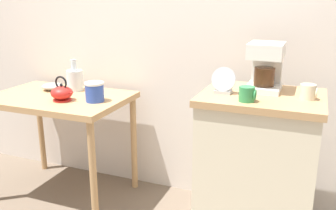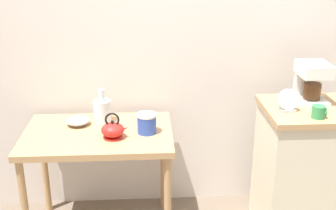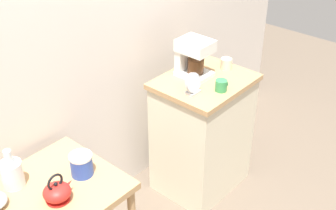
{
  "view_description": "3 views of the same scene",
  "coord_description": "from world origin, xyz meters",
  "px_view_note": "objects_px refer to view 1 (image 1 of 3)",
  "views": [
    {
      "loc": [
        1.0,
        -1.96,
        1.4
      ],
      "look_at": [
        0.24,
        -0.04,
        0.79
      ],
      "focal_mm": 39.83,
      "sensor_mm": 36.0,
      "label": 1
    },
    {
      "loc": [
        -0.29,
        -2.44,
        1.86
      ],
      "look_at": [
        -0.16,
        -0.03,
        0.94
      ],
      "focal_mm": 46.1,
      "sensor_mm": 36.0,
      "label": 2
    },
    {
      "loc": [
        -1.36,
        -1.53,
        2.3
      ],
      "look_at": [
        0.31,
        -0.08,
        0.93
      ],
      "focal_mm": 47.35,
      "sensor_mm": 36.0,
      "label": 3
    }
  ],
  "objects_px": {
    "teakettle": "(62,93)",
    "glass_carafe_vase": "(75,80)",
    "table_clock": "(224,82)",
    "bowl_stoneware": "(53,86)",
    "canister_enamel": "(95,92)",
    "mug_tall_green": "(247,94)",
    "mug_small_cream": "(308,92)",
    "coffee_maker": "(266,64)"
  },
  "relations": [
    {
      "from": "teakettle",
      "to": "glass_carafe_vase",
      "type": "distance_m",
      "value": 0.27
    },
    {
      "from": "teakettle",
      "to": "table_clock",
      "type": "xyz_separation_m",
      "value": [
        1.06,
        -0.01,
        0.16
      ]
    },
    {
      "from": "glass_carafe_vase",
      "to": "table_clock",
      "type": "height_order",
      "value": "table_clock"
    },
    {
      "from": "bowl_stoneware",
      "to": "canister_enamel",
      "type": "relative_size",
      "value": 1.22
    },
    {
      "from": "canister_enamel",
      "to": "mug_tall_green",
      "type": "xyz_separation_m",
      "value": [
        1.0,
        -0.19,
        0.13
      ]
    },
    {
      "from": "mug_small_cream",
      "to": "table_clock",
      "type": "relative_size",
      "value": 0.59
    },
    {
      "from": "teakettle",
      "to": "coffee_maker",
      "type": "xyz_separation_m",
      "value": [
        1.25,
        0.15,
        0.24
      ]
    },
    {
      "from": "coffee_maker",
      "to": "bowl_stoneware",
      "type": "bearing_deg",
      "value": 177.8
    },
    {
      "from": "canister_enamel",
      "to": "mug_tall_green",
      "type": "relative_size",
      "value": 1.5
    },
    {
      "from": "bowl_stoneware",
      "to": "coffee_maker",
      "type": "distance_m",
      "value": 1.51
    },
    {
      "from": "teakettle",
      "to": "glass_carafe_vase",
      "type": "height_order",
      "value": "glass_carafe_vase"
    },
    {
      "from": "bowl_stoneware",
      "to": "teakettle",
      "type": "relative_size",
      "value": 0.9
    },
    {
      "from": "table_clock",
      "to": "bowl_stoneware",
      "type": "bearing_deg",
      "value": 170.43
    },
    {
      "from": "coffee_maker",
      "to": "glass_carafe_vase",
      "type": "bearing_deg",
      "value": 175.35
    },
    {
      "from": "coffee_maker",
      "to": "mug_tall_green",
      "type": "bearing_deg",
      "value": -99.44
    },
    {
      "from": "table_clock",
      "to": "mug_small_cream",
      "type": "bearing_deg",
      "value": 5.46
    },
    {
      "from": "canister_enamel",
      "to": "mug_tall_green",
      "type": "distance_m",
      "value": 1.02
    },
    {
      "from": "mug_tall_green",
      "to": "table_clock",
      "type": "xyz_separation_m",
      "value": [
        -0.15,
        0.11,
        0.02
      ]
    },
    {
      "from": "bowl_stoneware",
      "to": "teakettle",
      "type": "xyz_separation_m",
      "value": [
        0.24,
        -0.21,
        0.02
      ]
    },
    {
      "from": "teakettle",
      "to": "table_clock",
      "type": "bearing_deg",
      "value": -0.56
    },
    {
      "from": "bowl_stoneware",
      "to": "glass_carafe_vase",
      "type": "height_order",
      "value": "glass_carafe_vase"
    },
    {
      "from": "bowl_stoneware",
      "to": "teakettle",
      "type": "bearing_deg",
      "value": -40.9
    },
    {
      "from": "teakettle",
      "to": "coffee_maker",
      "type": "height_order",
      "value": "coffee_maker"
    },
    {
      "from": "bowl_stoneware",
      "to": "coffee_maker",
      "type": "xyz_separation_m",
      "value": [
        1.49,
        -0.06,
        0.27
      ]
    },
    {
      "from": "glass_carafe_vase",
      "to": "teakettle",
      "type": "bearing_deg",
      "value": -72.12
    },
    {
      "from": "glass_carafe_vase",
      "to": "coffee_maker",
      "type": "height_order",
      "value": "coffee_maker"
    },
    {
      "from": "teakettle",
      "to": "canister_enamel",
      "type": "distance_m",
      "value": 0.21
    },
    {
      "from": "mug_tall_green",
      "to": "mug_small_cream",
      "type": "bearing_deg",
      "value": 29.14
    },
    {
      "from": "table_clock",
      "to": "mug_tall_green",
      "type": "bearing_deg",
      "value": -38.03
    },
    {
      "from": "teakettle",
      "to": "mug_small_cream",
      "type": "height_order",
      "value": "mug_small_cream"
    },
    {
      "from": "glass_carafe_vase",
      "to": "coffee_maker",
      "type": "distance_m",
      "value": 1.35
    },
    {
      "from": "bowl_stoneware",
      "to": "mug_tall_green",
      "type": "bearing_deg",
      "value": -12.98
    },
    {
      "from": "mug_tall_green",
      "to": "table_clock",
      "type": "bearing_deg",
      "value": 141.97
    },
    {
      "from": "teakettle",
      "to": "coffee_maker",
      "type": "bearing_deg",
      "value": 6.9
    },
    {
      "from": "glass_carafe_vase",
      "to": "canister_enamel",
      "type": "height_order",
      "value": "glass_carafe_vase"
    },
    {
      "from": "canister_enamel",
      "to": "glass_carafe_vase",
      "type": "bearing_deg",
      "value": 145.74
    },
    {
      "from": "mug_small_cream",
      "to": "bowl_stoneware",
      "type": "bearing_deg",
      "value": 174.08
    },
    {
      "from": "bowl_stoneware",
      "to": "table_clock",
      "type": "height_order",
      "value": "table_clock"
    },
    {
      "from": "glass_carafe_vase",
      "to": "mug_tall_green",
      "type": "distance_m",
      "value": 1.35
    },
    {
      "from": "teakettle",
      "to": "mug_tall_green",
      "type": "xyz_separation_m",
      "value": [
        1.2,
        -0.12,
        0.14
      ]
    },
    {
      "from": "bowl_stoneware",
      "to": "mug_small_cream",
      "type": "relative_size",
      "value": 1.86
    },
    {
      "from": "mug_small_cream",
      "to": "teakettle",
      "type": "bearing_deg",
      "value": -178.84
    }
  ]
}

